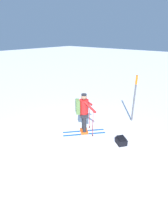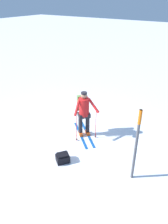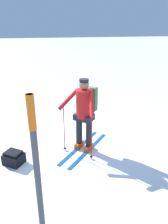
{
  "view_description": "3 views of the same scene",
  "coord_description": "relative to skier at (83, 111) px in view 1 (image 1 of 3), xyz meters",
  "views": [
    {
      "loc": [
        4.36,
        3.86,
        3.85
      ],
      "look_at": [
        -0.52,
        -0.26,
        0.96
      ],
      "focal_mm": 28.0,
      "sensor_mm": 36.0,
      "label": 1
    },
    {
      "loc": [
        -4.34,
        5.37,
        4.64
      ],
      "look_at": [
        -0.52,
        -0.26,
        0.96
      ],
      "focal_mm": 35.0,
      "sensor_mm": 36.0,
      "label": 2
    },
    {
      "loc": [
        -5.0,
        0.64,
        2.85
      ],
      "look_at": [
        -0.52,
        -0.26,
        0.96
      ],
      "focal_mm": 35.0,
      "sensor_mm": 36.0,
      "label": 3
    }
  ],
  "objects": [
    {
      "name": "dropped_backpack",
      "position": [
        -0.3,
        1.62,
        -0.87
      ],
      "size": [
        0.5,
        0.52,
        0.29
      ],
      "color": "black",
      "rests_on": "ground_plane"
    },
    {
      "name": "skier",
      "position": [
        0.0,
        0.0,
        0.0
      ],
      "size": [
        1.57,
        1.43,
        1.72
      ],
      "color": "#144C9E",
      "rests_on": "ground_plane"
    },
    {
      "name": "trail_marker",
      "position": [
        -2.37,
        1.04,
        0.27
      ],
      "size": [
        0.09,
        0.09,
        2.19
      ],
      "color": "#4C4C51",
      "rests_on": "ground_plane"
    },
    {
      "name": "ground_plane",
      "position": [
        0.5,
        0.28,
        -1.0
      ],
      "size": [
        80.0,
        80.0,
        0.0
      ],
      "primitive_type": "plane",
      "color": "white"
    }
  ]
}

